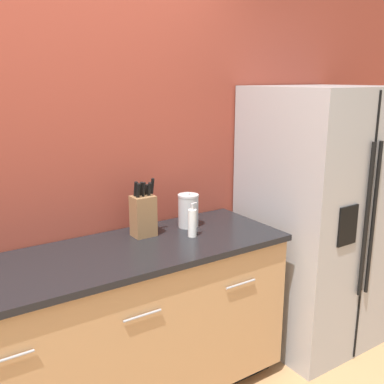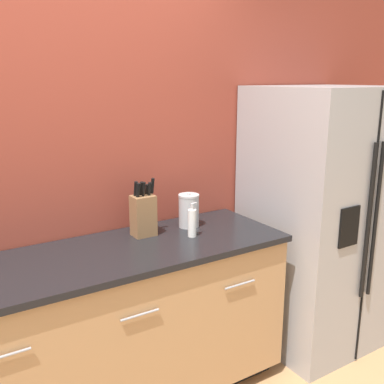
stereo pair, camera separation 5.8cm
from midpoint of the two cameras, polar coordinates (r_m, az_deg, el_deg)
name	(u,v)px [view 1 (the left image)]	position (r m, az deg, el deg)	size (l,w,h in m)	color
wall_back	(31,178)	(2.52, -20.43, 1.69)	(10.00, 0.05, 2.60)	#993D2D
counter_unit	(62,348)	(2.52, -16.90, -18.43)	(2.54, 0.64, 0.93)	black
refrigerator	(317,218)	(3.19, 15.07, -3.16)	(0.85, 0.81, 1.76)	#9E9EA0
knife_block	(143,214)	(2.56, -6.84, -2.83)	(0.14, 0.10, 0.33)	olive
soap_dispenser	(192,223)	(2.55, -0.61, -3.90)	(0.05, 0.05, 0.20)	white
steel_canister	(188,211)	(2.71, -1.08, -2.37)	(0.13, 0.13, 0.22)	#B7B7BA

